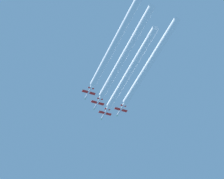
% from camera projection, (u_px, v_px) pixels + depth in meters
% --- Properties ---
extents(jet_lead, '(9.02, 13.13, 3.16)m').
position_uv_depth(jet_lead, '(105.00, 114.00, 344.22)').
color(jet_lead, silver).
extents(jet_left_wingman, '(9.02, 13.13, 3.16)m').
position_uv_depth(jet_left_wingman, '(97.00, 104.00, 336.02)').
color(jet_left_wingman, silver).
extents(jet_right_wingman, '(9.02, 13.13, 3.16)m').
position_uv_depth(jet_right_wingman, '(120.00, 110.00, 340.25)').
color(jet_right_wingman, silver).
extents(jet_outer_left, '(9.02, 13.13, 3.16)m').
position_uv_depth(jet_outer_left, '(88.00, 93.00, 327.07)').
color(jet_outer_left, silver).
extents(smoke_trail_lead, '(4.06, 75.45, 4.06)m').
position_uv_depth(smoke_trail_lead, '(130.00, 71.00, 315.08)').
color(smoke_trail_lead, white).
extents(smoke_trail_left_wingman, '(4.06, 80.63, 4.06)m').
position_uv_depth(smoke_trail_left_wingman, '(124.00, 56.00, 305.16)').
color(smoke_trail_left_wingman, white).
extents(smoke_trail_right_wingman, '(4.06, 78.09, 4.06)m').
position_uv_depth(smoke_trail_right_wingman, '(148.00, 66.00, 310.23)').
color(smoke_trail_right_wingman, white).
extents(smoke_trail_outer_left, '(4.06, 76.75, 4.06)m').
position_uv_depth(smoke_trail_outer_left, '(114.00, 46.00, 297.50)').
color(smoke_trail_outer_left, white).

